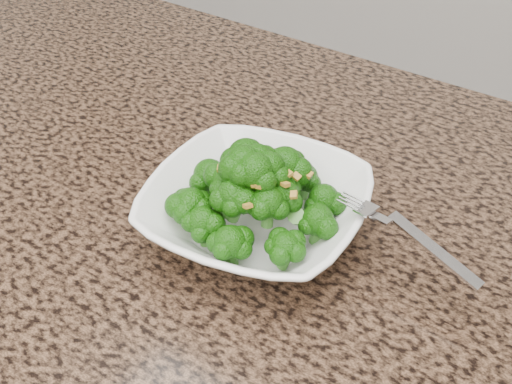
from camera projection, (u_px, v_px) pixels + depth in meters
The scene contains 5 objects.
granite_counter at pixel (99, 265), 0.64m from camera, with size 1.64×1.04×0.03m, color brown.
bowl at pixel (256, 210), 0.64m from camera, with size 0.22×0.22×0.05m, color white.
broccoli_pile at pixel (256, 162), 0.60m from camera, with size 0.19×0.19×0.07m, color #19590A, non-canonical shape.
garlic_topping at pixel (256, 129), 0.58m from camera, with size 0.11×0.11×0.01m, color #B4882C, non-canonical shape.
fork at pixel (384, 220), 0.58m from camera, with size 0.16×0.03×0.01m, color silver, non-canonical shape.
Camera 1 is at (0.38, 0.01, 1.34)m, focal length 45.00 mm.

